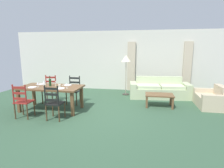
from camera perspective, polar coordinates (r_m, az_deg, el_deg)
The scene contains 28 objects.
ground_plane at distance 5.55m, azimuth -5.46°, elevation -8.89°, with size 9.60×9.60×0.02m, color #315038.
wall_far at distance 8.46m, azimuth 0.50°, elevation 7.41°, with size 9.60×0.16×2.70m, color beige.
curtain_panel_left at distance 8.23m, azimuth 6.13°, elevation 5.51°, with size 0.35×0.08×2.20m, color #BDAD92.
curtain_panel_right at distance 8.41m, azimuth 22.73°, elevation 4.84°, with size 0.35×0.08×2.20m, color #BDAD92.
dining_table at distance 5.83m, azimuth -18.85°, elevation -1.57°, with size 1.90×0.96×0.75m.
dining_chair_near_left at distance 5.48m, azimuth -26.41°, elevation -4.91°, with size 0.44×0.42×0.96m.
dining_chair_near_right at distance 5.03m, azimuth -17.85°, elevation -5.64°, with size 0.42×0.40×0.96m.
dining_chair_far_left at distance 6.77m, azimuth -19.13°, elevation -1.53°, with size 0.45×0.43×0.96m.
dining_chair_far_right at distance 6.37m, azimuth -12.06°, elevation -1.90°, with size 0.42×0.40×0.96m.
dinner_plate_near_left at distance 5.84m, azimuth -23.95°, elevation -0.95°, with size 0.24×0.24×0.02m, color white.
fork_near_left at distance 5.93m, azimuth -25.15°, elevation -0.94°, with size 0.02×0.17×0.01m, color silver.
dinner_plate_near_right at distance 5.39m, azimuth -16.01°, elevation -1.35°, with size 0.24×0.24×0.02m, color white.
fork_near_right at distance 5.46m, azimuth -17.42°, elevation -1.35°, with size 0.02×0.17×0.01m, color silver.
dinner_plate_far_left at distance 6.25m, azimuth -21.40°, elevation -0.04°, with size 0.24×0.24×0.02m, color white.
fork_far_left at distance 6.33m, azimuth -22.55°, elevation -0.05°, with size 0.02×0.17×0.01m, color silver.
dinner_plate_far_right at distance 5.83m, azimuth -13.85°, elevation -0.34°, with size 0.24×0.24×0.02m, color white.
fork_far_right at distance 5.89m, azimuth -15.18°, elevation -0.35°, with size 0.02×0.17×0.01m, color silver.
wine_bottle at distance 5.85m, azimuth -19.04°, elevation 0.49°, with size 0.07×0.07×0.32m.
wine_glass_near_left at distance 5.83m, azimuth -22.47°, elevation 0.17°, with size 0.06×0.06×0.16m.
wine_glass_near_right at distance 5.41m, azimuth -14.16°, elevation -0.12°, with size 0.06×0.06×0.16m.
wine_glass_far_left at distance 6.07m, azimuth -20.83°, elevation 0.67°, with size 0.06×0.06×0.16m.
coffee_cup_primary at distance 5.59m, azimuth -16.28°, elevation -0.56°, with size 0.07×0.07×0.09m, color beige.
candle_tall at distance 5.91m, azimuth -20.38°, elevation 0.09°, with size 0.05×0.05×0.26m.
candle_short at distance 5.68m, azimuth -17.36°, elevation -0.41°, with size 0.05×0.05×0.18m.
couch at distance 7.32m, azimuth 14.73°, elevation -1.86°, with size 2.35×1.02×0.80m.
coffee_table at distance 6.12m, azimuth 14.77°, elevation -3.73°, with size 0.90×0.56×0.42m.
armchair_upholstered at distance 6.74m, azimuth 29.25°, elevation -4.37°, with size 0.81×1.17×0.72m.
standing_lamp at distance 7.37m, azimuth 4.50°, elevation 7.33°, with size 0.40×0.40×1.64m.
Camera 1 is at (1.45, -5.02, 1.86)m, focal length 28.84 mm.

